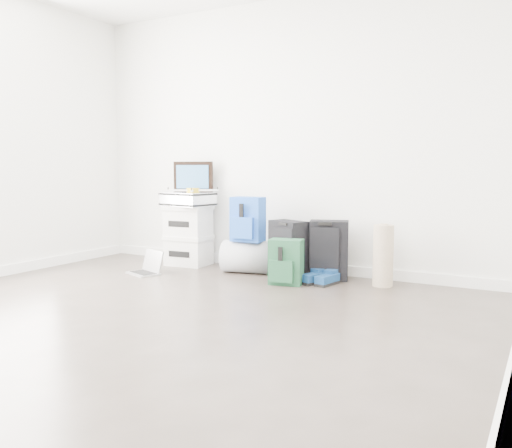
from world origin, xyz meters
The scene contains 14 objects.
ground centered at (0.00, 0.00, 0.00)m, with size 5.00×5.00×0.00m, color #322B25.
room_envelope centered at (0.00, 0.02, 1.72)m, with size 4.52×5.02×2.71m.
boxes_stack centered at (-1.03, 2.23, 0.32)m, with size 0.47×0.40×0.64m.
briefcase centered at (-1.03, 2.23, 0.71)m, with size 0.50×0.36×0.14m, color #B2B2B7.
painting centered at (-1.03, 2.33, 0.94)m, with size 0.42×0.16×0.33m.
drone centered at (-0.95, 2.21, 0.80)m, with size 0.46×0.46×0.05m.
duffel_bag centered at (-0.24, 2.16, 0.16)m, with size 0.32×0.32×0.52m, color #909398.
blue_backpack centered at (-0.24, 2.13, 0.53)m, with size 0.32×0.25×0.44m.
large_suitcase centered at (0.22, 2.09, 0.27)m, with size 0.40×0.34×0.55m.
green_backpack centered at (0.31, 1.85, 0.20)m, with size 0.32×0.26×0.41m.
carry_on centered at (0.57, 2.23, 0.28)m, with size 0.40×0.32×0.55m.
shoes centered at (0.58, 2.02, 0.05)m, with size 0.30×0.30×0.09m.
rolled_rug centered at (1.09, 2.21, 0.27)m, with size 0.18×0.18×0.54m, color tan.
laptop centered at (-1.10, 1.64, 0.05)m, with size 0.38×0.32×0.23m.
Camera 1 is at (2.39, -2.44, 1.05)m, focal length 38.00 mm.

